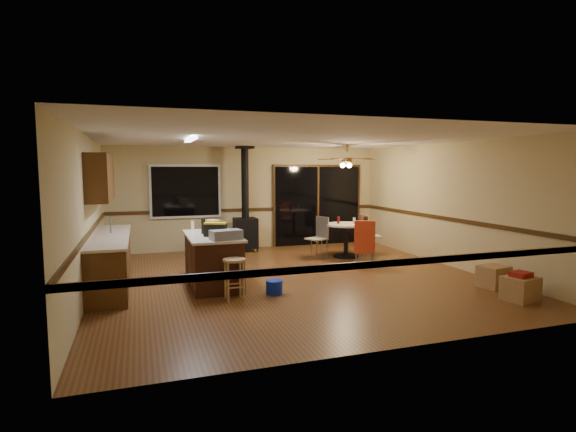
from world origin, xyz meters
name	(u,v)px	position (x,y,z in m)	size (l,w,h in m)	color
floor	(293,278)	(0.00, 0.00, 0.00)	(7.00, 7.00, 0.00)	brown
ceiling	(293,138)	(0.00, 0.00, 2.60)	(7.00, 7.00, 0.00)	silver
wall_back	(249,198)	(0.00, 3.50, 1.30)	(7.00, 7.00, 0.00)	tan
wall_front	(396,236)	(0.00, -3.50, 1.30)	(7.00, 7.00, 0.00)	tan
wall_left	(87,216)	(-3.50, 0.00, 1.30)	(7.00, 7.00, 0.00)	tan
wall_right	(451,205)	(3.50, 0.00, 1.30)	(7.00, 7.00, 0.00)	tan
chair_rail	(293,226)	(0.00, 0.00, 1.00)	(7.00, 7.00, 0.08)	#3D260F
window	(186,191)	(-1.60, 3.45, 1.50)	(1.72, 0.10, 1.32)	black
sliding_door	(318,206)	(1.90, 3.45, 1.05)	(2.52, 0.10, 2.10)	black
lower_cabinets	(111,262)	(-3.20, 0.50, 0.43)	(0.60, 3.00, 0.86)	#523014
countertop	(110,236)	(-3.20, 0.50, 0.88)	(0.64, 3.04, 0.04)	beige
upper_cabinets	(100,177)	(-3.33, 0.70, 1.90)	(0.35, 2.00, 0.80)	#523014
kitchen_island	(213,260)	(-1.50, 0.00, 0.45)	(0.88, 1.68, 0.90)	#33170C
wood_stove	(245,222)	(-0.20, 3.05, 0.73)	(0.55, 0.50, 2.52)	black
ceiling_fan	(347,162)	(1.85, 1.57, 2.21)	(0.24, 0.24, 0.55)	brown
fluorescent_strip	(191,140)	(-1.80, 0.30, 2.56)	(0.10, 1.20, 0.04)	white
toolbox_grey	(226,235)	(-1.37, -0.60, 0.98)	(0.50, 0.28, 0.16)	slate
toolbox_black	(215,230)	(-1.47, -0.17, 1.00)	(0.37, 0.20, 0.21)	black
toolbox_yellow_lid	(215,223)	(-1.47, -0.17, 1.12)	(0.36, 0.19, 0.03)	gold
box_on_island	(212,225)	(-1.41, 0.55, 1.00)	(0.22, 0.30, 0.20)	#A47848
bottle_dark	(203,226)	(-1.63, 0.18, 1.03)	(0.08, 0.08, 0.27)	black
bottle_pink	(214,228)	(-1.44, 0.15, 1.00)	(0.06, 0.06, 0.19)	#D84C8C
bottle_white	(193,225)	(-1.76, 0.72, 0.99)	(0.06, 0.06, 0.17)	white
bar_stool	(234,279)	(-1.32, -0.99, 0.33)	(0.36, 0.36, 0.65)	tan
blue_bucket	(274,287)	(-0.64, -0.89, 0.11)	(0.27, 0.27, 0.23)	#0D2AC1
dining_table	(346,234)	(1.85, 1.57, 0.53)	(0.95, 0.95, 0.78)	black
glass_red	(338,220)	(1.70, 1.67, 0.86)	(0.06, 0.06, 0.17)	#590C14
glass_cream	(354,221)	(2.03, 1.52, 0.85)	(0.06, 0.06, 0.15)	beige
chair_left	(320,232)	(1.24, 1.71, 0.59)	(0.53, 0.52, 0.51)	tan
chair_near	(365,237)	(1.87, 0.70, 0.60)	(0.58, 0.60, 0.70)	tan
chair_right	(364,230)	(2.37, 1.66, 0.60)	(0.55, 0.52, 0.70)	tan
box_under_window	(217,244)	(-0.92, 3.10, 0.22)	(0.54, 0.43, 0.43)	#A47848
box_corner_a	(520,289)	(2.90, -2.45, 0.19)	(0.49, 0.41, 0.38)	#A47848
box_corner_b	(493,276)	(3.10, -1.69, 0.19)	(0.46, 0.40, 0.38)	#A47848
box_small_red	(521,274)	(2.90, -2.45, 0.41)	(0.29, 0.24, 0.08)	maroon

